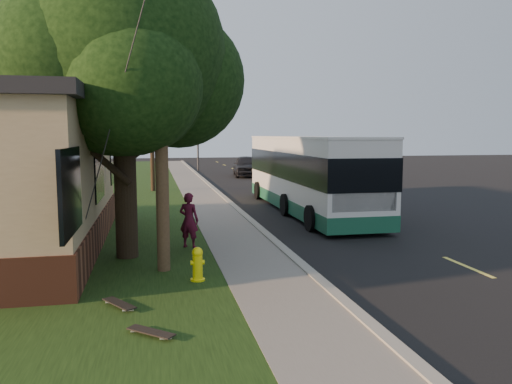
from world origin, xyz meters
TOP-DOWN VIEW (x-y plane):
  - ground at (0.00, 0.00)m, footprint 120.00×120.00m
  - road at (4.00, 10.00)m, footprint 8.00×80.00m
  - curb at (0.00, 10.00)m, footprint 0.25×80.00m
  - sidewalk at (-1.00, 10.00)m, footprint 2.00×80.00m
  - grass_verge at (-4.50, 10.00)m, footprint 5.00×80.00m
  - fire_hydrant at (-2.60, 0.00)m, footprint 0.32×0.32m
  - utility_pole at (-3.31, 0.99)m, footprint 2.86×3.21m
  - leafy_tree at (-4.17, 2.65)m, footprint 6.30×6.00m
  - bare_tree_near at (-3.50, 18.00)m, footprint 1.38×1.21m
  - bare_tree_far at (-3.00, 30.00)m, footprint 1.38×1.21m
  - traffic_signal at (0.50, 34.00)m, footprint 0.18×0.22m
  - transit_bus at (2.87, 9.37)m, footprint 2.69×11.66m
  - skateboarder at (-2.54, 3.26)m, footprint 0.68×0.60m
  - skateboard_main at (-4.17, -1.40)m, footprint 0.66×0.86m
  - skateboard_spare at (-3.60, -2.87)m, footprint 0.78×0.72m
  - dumpster at (-7.02, 8.25)m, footprint 1.75×1.53m
  - distant_car at (3.66, 27.47)m, footprint 2.47×5.00m

SIDE VIEW (x-z plane):
  - ground at x=0.00m, z-range 0.00..0.00m
  - road at x=4.00m, z-range 0.00..0.01m
  - grass_verge at x=-4.50m, z-range 0.00..0.07m
  - sidewalk at x=-1.00m, z-range 0.00..0.08m
  - curb at x=0.00m, z-range 0.00..0.12m
  - skateboard_spare at x=-3.60m, z-range 0.09..0.17m
  - skateboard_main at x=-4.17m, z-range 0.09..0.17m
  - fire_hydrant at x=-2.60m, z-range 0.06..0.80m
  - dumpster at x=-7.02m, z-range 0.04..1.36m
  - distant_car at x=3.66m, z-range 0.00..1.64m
  - skateboarder at x=-2.54m, z-range 0.07..1.63m
  - transit_bus at x=2.87m, z-range 0.10..3.26m
  - bare_tree_far at x=-3.00m, z-range -0.01..4.02m
  - bare_tree_near at x=-3.50m, z-range 0.00..4.30m
  - traffic_signal at x=0.50m, z-range 0.41..5.91m
  - utility_pole at x=-3.31m, z-range 0.10..9.17m
  - leafy_tree at x=-4.17m, z-range 1.27..9.07m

